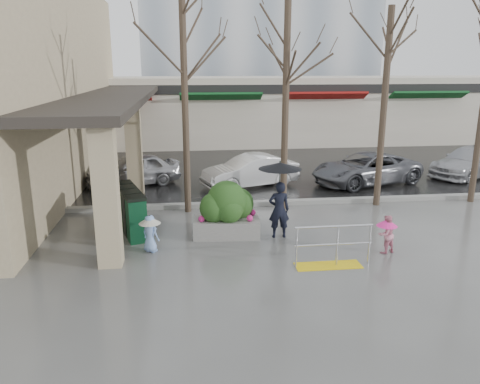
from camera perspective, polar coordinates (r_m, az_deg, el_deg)
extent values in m
plane|color=#51514F|center=(12.39, 3.24, -7.01)|extent=(120.00, 120.00, 0.00)
cube|color=black|center=(33.68, -3.28, 7.16)|extent=(120.00, 36.00, 0.01)
cube|color=gray|center=(16.10, 0.79, -1.43)|extent=(120.00, 0.30, 0.15)
cube|color=tan|center=(20.52, -27.21, 11.66)|extent=(6.00, 18.00, 8.00)
cube|color=#2D2823|center=(19.52, -15.22, 11.57)|extent=(2.80, 18.00, 0.25)
cube|color=tan|center=(11.33, -15.98, -0.37)|extent=(0.55, 0.55, 3.50)
cube|color=tan|center=(17.64, -12.79, 5.25)|extent=(0.55, 0.55, 3.50)
cube|color=beige|center=(29.69, 1.08, 9.98)|extent=(34.00, 6.00, 4.00)
cube|color=maroon|center=(26.75, -15.56, 10.70)|extent=(4.50, 1.68, 0.87)
cube|color=#0F4C1E|center=(26.53, -2.41, 11.20)|extent=(4.50, 1.68, 0.87)
cube|color=maroon|center=(27.65, 10.33, 11.13)|extent=(4.50, 1.68, 0.87)
cube|color=#0F4C1E|center=(29.95, 21.57, 10.63)|extent=(4.50, 1.68, 0.87)
cube|color=black|center=(26.73, 1.96, 12.41)|extent=(34.00, 0.35, 0.50)
cube|color=yellow|center=(11.61, 10.68, -8.79)|extent=(1.60, 0.50, 0.02)
cylinder|color=silver|center=(11.21, 6.87, -6.79)|extent=(0.05, 0.05, 1.00)
cylinder|color=silver|center=(11.48, 11.76, -6.47)|extent=(0.05, 0.05, 1.00)
cylinder|color=silver|center=(11.75, 15.49, -6.20)|extent=(0.05, 0.05, 1.00)
cylinder|color=silver|center=(11.28, 11.42, -4.14)|extent=(1.90, 0.06, 0.06)
cylinder|color=silver|center=(11.43, 11.30, -6.27)|extent=(1.90, 0.04, 0.04)
cylinder|color=#382B21|center=(14.95, -6.71, 10.18)|extent=(0.22, 0.22, 6.80)
cylinder|color=#382B21|center=(15.29, 5.58, 10.70)|extent=(0.22, 0.22, 7.00)
cylinder|color=#382B21|center=(16.33, 17.10, 9.51)|extent=(0.22, 0.22, 6.50)
imported|color=black|center=(13.03, 4.78, -2.17)|extent=(0.60, 0.41, 1.60)
cylinder|color=black|center=(12.81, 4.86, 1.38)|extent=(0.02, 0.02, 1.02)
cone|color=black|center=(12.71, 4.90, 3.21)|extent=(1.19, 1.19, 0.18)
sphere|color=black|center=(12.69, 4.92, 3.69)|extent=(0.05, 0.05, 0.05)
imported|color=pink|center=(12.56, 17.39, -4.93)|extent=(0.59, 0.53, 1.01)
cylinder|color=black|center=(12.50, 17.45, -4.14)|extent=(0.02, 0.02, 0.44)
cone|color=#FE2898|center=(12.46, 17.50, -3.58)|extent=(0.53, 0.53, 0.18)
sphere|color=black|center=(12.43, 17.54, -3.10)|extent=(0.05, 0.05, 0.05)
imported|color=#80A4E3|center=(12.29, -10.88, -5.01)|extent=(0.57, 0.54, 0.98)
cylinder|color=black|center=(12.21, -10.94, -4.00)|extent=(0.02, 0.02, 0.46)
cone|color=beige|center=(12.17, -10.97, -3.38)|extent=(0.56, 0.56, 0.18)
sphere|color=black|center=(12.13, -11.00, -2.89)|extent=(0.05, 0.05, 0.05)
cube|color=slate|center=(13.25, -1.62, -4.32)|extent=(1.91, 1.08, 0.51)
ellipsoid|color=#194415|center=(13.01, -1.65, -1.16)|extent=(1.12, 1.01, 1.18)
sphere|color=#194415|center=(12.93, -3.18, -1.93)|extent=(0.81, 0.81, 0.81)
sphere|color=#194415|center=(13.23, -0.16, -1.43)|extent=(0.85, 0.85, 0.85)
cube|color=#0D3C22|center=(13.03, -12.48, -3.45)|extent=(0.61, 0.61, 1.19)
cube|color=black|center=(12.84, -12.64, -0.72)|extent=(0.65, 0.65, 0.09)
cube|color=black|center=(13.58, -12.99, -2.71)|extent=(0.61, 0.61, 1.19)
cube|color=black|center=(13.40, -13.16, -0.08)|extent=(0.65, 0.65, 0.09)
cube|color=#0B3315|center=(14.14, -13.47, -2.03)|extent=(0.61, 0.61, 1.19)
cube|color=black|center=(13.97, -13.63, 0.50)|extent=(0.65, 0.65, 0.09)
cube|color=black|center=(14.70, -13.91, -1.41)|extent=(0.61, 0.61, 1.19)
cube|color=black|center=(14.53, -14.07, 1.04)|extent=(0.65, 0.65, 0.09)
imported|color=#B4B4B9|center=(19.23, -12.89, 2.64)|extent=(3.99, 2.72, 1.26)
imported|color=white|center=(18.55, 1.23, 2.57)|extent=(4.05, 2.52, 1.26)
imported|color=slate|center=(19.68, 15.11, 2.78)|extent=(4.95, 3.33, 1.26)
imported|color=#B0B0B5|center=(22.74, 26.26, 3.34)|extent=(4.66, 3.63, 1.26)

